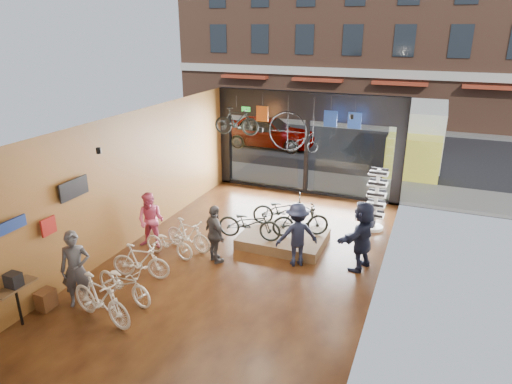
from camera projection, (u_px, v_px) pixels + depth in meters
The scene contains 34 objects.
ground_plane at pixel (243, 263), 12.34m from camera, with size 7.00×12.00×0.04m, color black.
ceiling at pixel (242, 123), 11.02m from camera, with size 7.00×12.00×0.04m, color black.
wall_left at pixel (129, 180), 12.92m from camera, with size 0.04×12.00×3.80m, color brown.
wall_right at pixel (383, 217), 10.44m from camera, with size 0.04×12.00×3.80m, color beige.
wall_back at pixel (72, 336), 6.44m from camera, with size 7.00×0.04×3.80m, color beige.
storefront at pixel (307, 144), 16.90m from camera, with size 7.00×0.26×3.80m, color black, non-canonical shape.
exit_sign at pixel (246, 109), 17.25m from camera, with size 0.35×0.06×0.18m, color #198C26.
street_road at pixel (350, 141), 25.40m from camera, with size 30.00×18.00×0.02m, color black.
sidewalk_near at pixel (313, 181), 18.58m from camera, with size 30.00×2.40×0.12m, color slate.
sidewalk_far at pixel (363, 126), 28.86m from camera, with size 30.00×2.00×0.12m, color slate.
opposite_building at pixel (378, 9), 28.65m from camera, with size 26.00×5.00×14.00m, color brown.
street_car at pixel (268, 131), 23.83m from camera, with size 1.97×4.90×1.67m, color gray.
box_truck at pixel (417, 139), 20.18m from camera, with size 2.22×6.66×2.62m, color silver, non-canonical shape.
floor_bike_1 at pixel (101, 299), 9.72m from camera, with size 0.51×1.79×1.08m, color beige.
floor_bike_2 at pixel (124, 283), 10.51m from camera, with size 0.60×1.72×0.91m, color beige.
floor_bike_3 at pixel (141, 261), 11.44m from camera, with size 0.43×1.53×0.92m, color beige.
floor_bike_4 at pixel (169, 243), 12.54m from camera, with size 0.54×1.55×0.81m, color beige.
floor_bike_5 at pixel (188, 235), 12.89m from camera, with size 0.43×1.53×0.92m, color beige.
display_platform at pixel (283, 239), 13.34m from camera, with size 2.40×1.80×0.30m, color brown.
display_bike_left at pixel (249, 223), 12.87m from camera, with size 0.64×1.83×0.96m, color black.
display_bike_mid at pixel (301, 220), 13.03m from camera, with size 0.46×1.64×0.99m, color black.
display_bike_right at pixel (283, 210), 13.78m from camera, with size 0.64×1.83×0.96m, color black.
customer_0 at pixel (76, 269), 10.18m from camera, with size 0.66×0.44×1.82m, color #3F3F44.
customer_1 at pixel (151, 221), 12.93m from camera, with size 0.80×0.62×1.64m, color #CC4C72.
customer_2 at pixel (215, 234), 12.10m from camera, with size 0.95×0.40×1.63m, color #3F3F44.
customer_3 at pixel (297, 234), 11.95m from camera, with size 1.13×0.65×1.75m, color #161C33.
customer_5 at pixel (362, 236), 11.74m from camera, with size 1.74×0.55×1.88m, color #161C33.
sunglasses_rack at pixel (376, 200), 14.01m from camera, with size 0.58×0.48×1.97m, color white, non-canonical shape.
wall_merch at pixel (38, 254), 10.02m from camera, with size 0.40×2.40×2.60m, color navy, non-canonical shape.
penny_farthing at pixel (295, 133), 15.83m from camera, with size 1.73×0.06×1.39m, color black, non-canonical shape.
hung_bike at pixel (237, 121), 15.70m from camera, with size 0.45×1.58×0.95m, color black.
jersey_left at pixel (262, 114), 16.33m from camera, with size 0.45×0.03×0.55m, color #CC5919.
jersey_mid at pixel (330, 119), 15.46m from camera, with size 0.45×0.03×0.55m, color #1E3F99.
jersey_right at pixel (355, 121), 15.17m from camera, with size 0.45×0.03×0.55m, color #1E3F99.
Camera 1 is at (4.41, -10.00, 6.03)m, focal length 32.00 mm.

